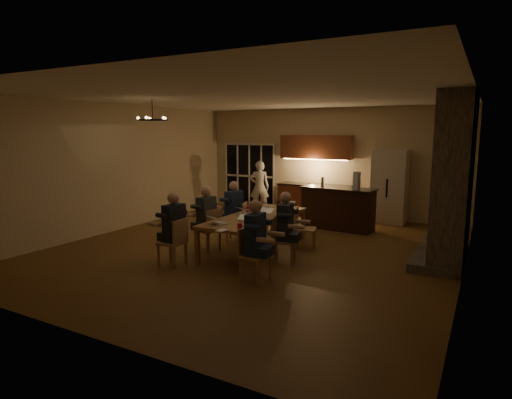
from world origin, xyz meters
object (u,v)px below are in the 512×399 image
(laptop_c, at_px, (248,209))
(redcup_mid, at_px, (248,209))
(person_right_mid, at_px, (285,228))
(laptop_a, at_px, (219,218))
(person_left_mid, at_px, (206,219))
(standing_person, at_px, (260,187))
(chair_left_far, at_px, (236,221))
(plate_near, at_px, (255,222))
(laptop_e, at_px, (267,203))
(laptop_d, at_px, (264,212))
(can_silver, at_px, (240,219))
(can_cola, at_px, (278,203))
(bar_island, at_px, (338,208))
(person_left_near, at_px, (174,229))
(chair_right_near, at_px, (256,255))
(chandelier, at_px, (153,120))
(redcup_near, at_px, (240,227))
(dining_table, at_px, (256,233))
(refrigerator, at_px, (389,187))
(chair_right_mid, at_px, (284,240))
(chair_right_far, at_px, (305,228))
(person_right_near, at_px, (255,241))
(person_left_far, at_px, (234,211))
(plate_left, at_px, (220,223))
(chair_left_mid, at_px, (208,229))
(mug_front, at_px, (241,216))
(mug_back, at_px, (257,207))
(bar_blender, at_px, (357,181))
(bar_bottle, at_px, (322,182))
(plate_far, at_px, (289,211))
(mug_mid, at_px, (271,210))

(laptop_c, height_order, redcup_mid, laptop_c)
(person_right_mid, bearing_deg, laptop_a, 106.96)
(person_left_mid, xyz_separation_m, standing_person, (-1.06, 4.33, 0.12))
(chair_left_far, xyz_separation_m, plate_near, (1.13, -1.16, 0.31))
(laptop_e, bearing_deg, laptop_d, 138.71)
(person_left_mid, relative_size, can_silver, 11.50)
(laptop_d, xyz_separation_m, can_cola, (-0.36, 1.44, -0.05))
(bar_island, xyz_separation_m, person_left_near, (-1.75, -4.39, 0.15))
(chair_right_near, height_order, chandelier, chandelier)
(person_left_near, bearing_deg, redcup_near, 109.53)
(dining_table, xyz_separation_m, can_silver, (0.02, -0.66, 0.44))
(bar_island, relative_size, laptop_a, 5.99)
(refrigerator, distance_m, chair_left_far, 4.61)
(chandelier, bearing_deg, chair_right_mid, -0.62)
(dining_table, relative_size, person_left_near, 2.11)
(chair_right_far, xyz_separation_m, person_left_near, (-1.75, -2.20, 0.24))
(person_right_near, height_order, person_left_far, same)
(chandelier, height_order, plate_left, chandelier)
(refrigerator, xyz_separation_m, person_left_mid, (-2.76, -4.77, -0.31))
(chair_left_mid, height_order, mug_front, chair_left_mid)
(laptop_a, distance_m, redcup_near, 0.65)
(chair_left_mid, height_order, chair_right_near, same)
(bar_island, height_order, person_right_near, person_right_near)
(chair_right_mid, height_order, chandelier, chandelier)
(person_left_near, xyz_separation_m, mug_back, (0.52, 2.29, 0.11))
(plate_near, relative_size, bar_blender, 0.58)
(can_silver, relative_size, bar_bottle, 0.50)
(mug_back, bearing_deg, standing_person, 117.15)
(laptop_e, bearing_deg, laptop_a, 115.67)
(laptop_a, relative_size, bar_blender, 0.73)
(laptop_d, bearing_deg, laptop_c, 161.06)
(chair_right_near, bearing_deg, laptop_d, 32.08)
(person_right_mid, relative_size, laptop_a, 4.31)
(chair_right_mid, xyz_separation_m, redcup_mid, (-1.26, 0.81, 0.37))
(bar_bottle, bearing_deg, can_silver, -96.05)
(person_left_far, bearing_deg, person_right_mid, 67.50)
(chair_right_far, relative_size, laptop_c, 2.78)
(chair_left_far, bearing_deg, standing_person, -179.29)
(refrigerator, xyz_separation_m, plate_far, (-1.47, -3.46, -0.24))
(bar_island, xyz_separation_m, person_right_mid, (0.05, -3.32, 0.15))
(refrigerator, relative_size, chair_right_near, 2.25)
(plate_near, bearing_deg, person_right_near, -60.69)
(person_left_near, relative_size, redcup_near, 11.50)
(plate_near, bearing_deg, chandelier, 176.59)
(redcup_mid, relative_size, plate_far, 0.51)
(chair_right_near, height_order, laptop_e, laptop_e)
(plate_left, xyz_separation_m, plate_far, (0.65, 1.78, 0.00))
(chair_right_far, bearing_deg, person_left_mid, 106.94)
(mug_mid, xyz_separation_m, redcup_near, (0.28, -1.77, 0.01))
(person_left_far, distance_m, laptop_c, 0.79)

